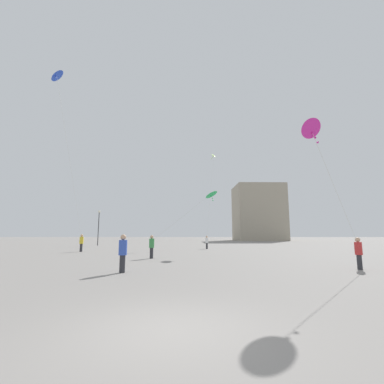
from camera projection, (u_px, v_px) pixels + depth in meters
ground_plane at (170, 331)px, 5.24m from camera, size 300.00×300.00×0.00m
person_in_white at (207, 242)px, 33.46m from camera, size 0.35×0.35×1.58m
person_in_green at (152, 246)px, 20.68m from camera, size 0.38×0.38×1.74m
person_in_yellow at (81, 242)px, 28.28m from camera, size 0.39×0.39×1.80m
person_in_red at (359, 252)px, 14.28m from camera, size 0.36×0.36×1.66m
person_in_blue at (123, 252)px, 13.18m from camera, size 0.40×0.40×1.81m
kite_magenta_diamond at (311, 129)px, 12.68m from camera, size 3.73×3.03×5.84m
kite_lime_diamond at (213, 158)px, 43.32m from camera, size 1.89×8.82×13.27m
kite_emerald_diamond at (211, 194)px, 24.74m from camera, size 5.45×4.34×4.47m
kite_cobalt_diamond at (57, 77)px, 22.98m from camera, size 1.29×8.29×14.24m
building_left_hall at (258, 213)px, 75.75m from camera, size 13.27×12.69×15.12m
lamppost_east at (99, 222)px, 43.25m from camera, size 0.36×0.36×5.52m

